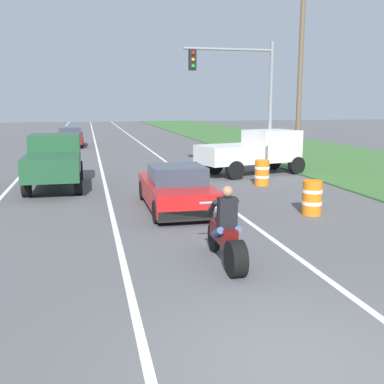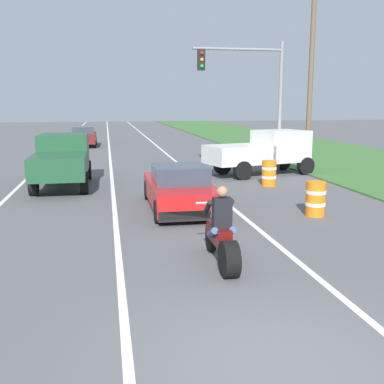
% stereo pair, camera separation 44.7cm
% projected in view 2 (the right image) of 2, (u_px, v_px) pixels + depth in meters
% --- Properties ---
extents(ground_plane, '(160.00, 160.00, 0.00)m').
position_uv_depth(ground_plane, '(277.00, 367.00, 5.66)').
color(ground_plane, '#565659').
extents(lane_stripe_left_solid, '(0.14, 120.00, 0.01)m').
position_uv_depth(lane_stripe_left_solid, '(41.00, 166.00, 24.01)').
color(lane_stripe_left_solid, white).
rests_on(lane_stripe_left_solid, ground).
extents(lane_stripe_right_solid, '(0.14, 120.00, 0.01)m').
position_uv_depth(lane_stripe_right_solid, '(177.00, 162.00, 25.29)').
color(lane_stripe_right_solid, white).
rests_on(lane_stripe_right_solid, ground).
extents(lane_stripe_centre_dashed, '(0.14, 120.00, 0.01)m').
position_uv_depth(lane_stripe_centre_dashed, '(111.00, 164.00, 24.65)').
color(lane_stripe_centre_dashed, white).
rests_on(lane_stripe_centre_dashed, ground).
extents(grass_verge_right, '(10.00, 120.00, 0.06)m').
position_uv_depth(grass_verge_right, '(347.00, 158.00, 27.10)').
color(grass_verge_right, '#3D6B33').
rests_on(grass_verge_right, ground).
extents(motorcycle_with_rider, '(0.70, 2.21, 1.62)m').
position_uv_depth(motorcycle_with_rider, '(222.00, 237.00, 9.06)').
color(motorcycle_with_rider, black).
rests_on(motorcycle_with_rider, ground).
extents(sports_car_red, '(1.84, 4.30, 1.37)m').
position_uv_depth(sports_car_red, '(179.00, 189.00, 13.99)').
color(sports_car_red, red).
rests_on(sports_car_red, ground).
extents(pickup_truck_left_lane_dark_green, '(2.02, 4.80, 1.98)m').
position_uv_depth(pickup_truck_left_lane_dark_green, '(62.00, 158.00, 17.73)').
color(pickup_truck_left_lane_dark_green, '#1E4C2D').
rests_on(pickup_truck_left_lane_dark_green, ground).
extents(pickup_truck_right_shoulder_white, '(5.14, 3.14, 1.98)m').
position_uv_depth(pickup_truck_right_shoulder_white, '(263.00, 150.00, 20.82)').
color(pickup_truck_right_shoulder_white, silver).
rests_on(pickup_truck_right_shoulder_white, ground).
extents(traffic_light_mast_near, '(4.28, 0.34, 6.00)m').
position_uv_depth(traffic_light_mast_near, '(254.00, 86.00, 21.27)').
color(traffic_light_mast_near, gray).
rests_on(traffic_light_mast_near, ground).
extents(utility_pole_roadside, '(0.24, 0.24, 8.71)m').
position_uv_depth(utility_pole_roadside, '(311.00, 79.00, 22.67)').
color(utility_pole_roadside, brown).
rests_on(utility_pole_roadside, ground).
extents(construction_barrel_nearest, '(0.58, 0.58, 1.00)m').
position_uv_depth(construction_barrel_nearest, '(316.00, 198.00, 13.22)').
color(construction_barrel_nearest, orange).
rests_on(construction_barrel_nearest, ground).
extents(construction_barrel_mid, '(0.58, 0.58, 1.00)m').
position_uv_depth(construction_barrel_mid, '(269.00, 173.00, 18.05)').
color(construction_barrel_mid, orange).
rests_on(construction_barrel_mid, ground).
extents(distant_car_far_ahead, '(1.80, 4.00, 1.50)m').
position_uv_depth(distant_car_far_ahead, '(84.00, 136.00, 34.62)').
color(distant_car_far_ahead, maroon).
rests_on(distant_car_far_ahead, ground).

